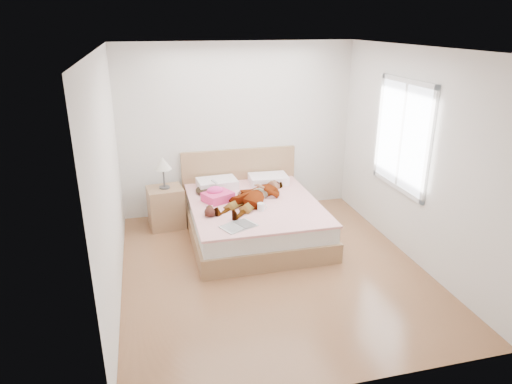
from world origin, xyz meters
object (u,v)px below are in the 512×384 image
bed (253,215)px  magazine (239,226)px  phone (214,182)px  plush_toy (210,211)px  woman (255,193)px  coffee_mug (261,207)px  towel (217,195)px  nightstand (166,204)px

bed → magazine: bearing=-114.7°
phone → plush_toy: bearing=-150.0°
woman → phone: phone is taller
woman → coffee_mug: bearing=-47.2°
magazine → plush_toy: 0.51m
phone → towel: phone is taller
towel → nightstand: size_ratio=0.45×
phone → coffee_mug: phone is taller
phone → bed: bearing=-85.8°
woman → bed: bed is taller
woman → nightstand: bearing=-160.6°
bed → woman: bearing=-17.6°
magazine → phone: bearing=94.8°
magazine → nightstand: (-0.81, 1.35, -0.17)m
magazine → nightstand: size_ratio=0.46×
bed → towel: size_ratio=4.36×
woman → bed: bearing=-153.9°
woman → bed: 0.34m
woman → nightstand: (-1.21, 0.55, -0.26)m
woman → plush_toy: 0.79m
bed → coffee_mug: size_ratio=15.33×
coffee_mug → nightstand: nightstand is taller
woman → towel: 0.52m
bed → nightstand: size_ratio=1.96×
magazine → plush_toy: size_ratio=2.20×
towel → coffee_mug: towel is taller
plush_toy → nightstand: bearing=119.0°
magazine → bed: bearing=65.3°
bed → plush_toy: bearing=-149.4°
woman → magazine: woman is taller
bed → towel: bed is taller
phone → plush_toy: (-0.19, -0.79, -0.12)m
towel → nightstand: (-0.70, 0.44, -0.24)m
phone → towel: 0.31m
woman → magazine: 0.90m
towel → plush_toy: (-0.18, -0.49, -0.02)m
magazine → plush_toy: (-0.29, 0.42, 0.05)m
bed → coffee_mug: bed is taller
towel → magazine: (0.11, -0.91, -0.07)m
woman → bed: size_ratio=0.72×
nightstand → phone: bearing=-11.7°
woman → bed: (-0.03, 0.01, -0.34)m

